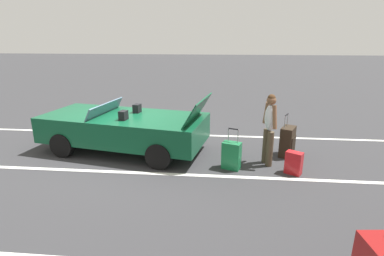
{
  "coord_description": "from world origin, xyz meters",
  "views": [
    {
      "loc": [
        -2.42,
        7.18,
        2.89
      ],
      "look_at": [
        -1.77,
        0.31,
        0.75
      ],
      "focal_mm": 28.22,
      "sensor_mm": 36.0,
      "label": 1
    }
  ],
  "objects_px": {
    "convertible_car": "(117,128)",
    "suitcase_small_carryon": "(294,163)",
    "suitcase_medium_bright": "(231,156)",
    "traveler_person": "(269,126)",
    "suitcase_large_black": "(287,142)"
  },
  "relations": [
    {
      "from": "suitcase_large_black",
      "to": "suitcase_medium_bright",
      "type": "distance_m",
      "value": 1.66
    },
    {
      "from": "suitcase_medium_bright",
      "to": "suitcase_small_carryon",
      "type": "relative_size",
      "value": 1.86
    },
    {
      "from": "convertible_car",
      "to": "traveler_person",
      "type": "distance_m",
      "value": 3.81
    },
    {
      "from": "suitcase_large_black",
      "to": "suitcase_small_carryon",
      "type": "distance_m",
      "value": 1.04
    },
    {
      "from": "convertible_car",
      "to": "suitcase_medium_bright",
      "type": "distance_m",
      "value": 3.06
    },
    {
      "from": "convertible_car",
      "to": "suitcase_medium_bright",
      "type": "height_order",
      "value": "convertible_car"
    },
    {
      "from": "traveler_person",
      "to": "suitcase_large_black",
      "type": "bearing_deg",
      "value": -152.59
    },
    {
      "from": "suitcase_medium_bright",
      "to": "traveler_person",
      "type": "bearing_deg",
      "value": 131.49
    },
    {
      "from": "suitcase_large_black",
      "to": "suitcase_medium_bright",
      "type": "bearing_deg",
      "value": -122.26
    },
    {
      "from": "convertible_car",
      "to": "suitcase_small_carryon",
      "type": "xyz_separation_m",
      "value": [
        -4.24,
        1.07,
        -0.34
      ]
    },
    {
      "from": "convertible_car",
      "to": "suitcase_medium_bright",
      "type": "bearing_deg",
      "value": 173.03
    },
    {
      "from": "suitcase_medium_bright",
      "to": "suitcase_small_carryon",
      "type": "distance_m",
      "value": 1.34
    },
    {
      "from": "suitcase_large_black",
      "to": "suitcase_medium_bright",
      "type": "height_order",
      "value": "suitcase_large_black"
    },
    {
      "from": "suitcase_small_carryon",
      "to": "traveler_person",
      "type": "xyz_separation_m",
      "value": [
        0.5,
        -0.47,
        0.68
      ]
    },
    {
      "from": "suitcase_small_carryon",
      "to": "traveler_person",
      "type": "bearing_deg",
      "value": -100.78
    }
  ]
}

